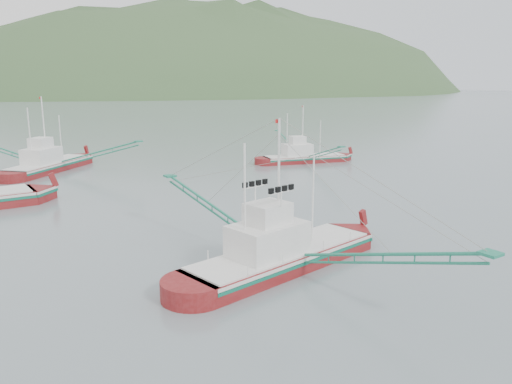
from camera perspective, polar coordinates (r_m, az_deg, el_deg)
ground at (r=35.05m, az=5.50°, el=-6.90°), size 1200.00×1200.00×0.00m
main_boat at (r=31.64m, az=2.90°, el=-5.71°), size 14.38×25.10×10.24m
bg_boat_right at (r=73.31m, az=5.52°, el=4.67°), size 12.56×21.56×8.90m
bg_boat_far at (r=71.15m, az=-22.65°, el=4.02°), size 21.18×21.96×10.50m
headland_right at (r=525.12m, az=-4.02°, el=11.26°), size 684.00×432.00×306.00m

